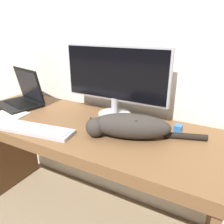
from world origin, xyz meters
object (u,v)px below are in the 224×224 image
Objects in this scene: monitor at (115,80)px; cat at (128,126)px; laptop at (22,98)px; external_keyboard at (37,130)px.

monitor is 0.34m from cat.
monitor is 1.87× the size of laptop.
monitor reaches higher than laptop.
monitor is 1.57× the size of external_keyboard.
cat is (0.19, -0.22, -0.17)m from monitor.
laptop reaches higher than external_keyboard.
laptop is at bearing -169.21° from monitor.
laptop is at bearing 139.31° from external_keyboard.
cat is at bearing 7.61° from laptop.
external_keyboard is (0.42, -0.27, -0.04)m from laptop.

